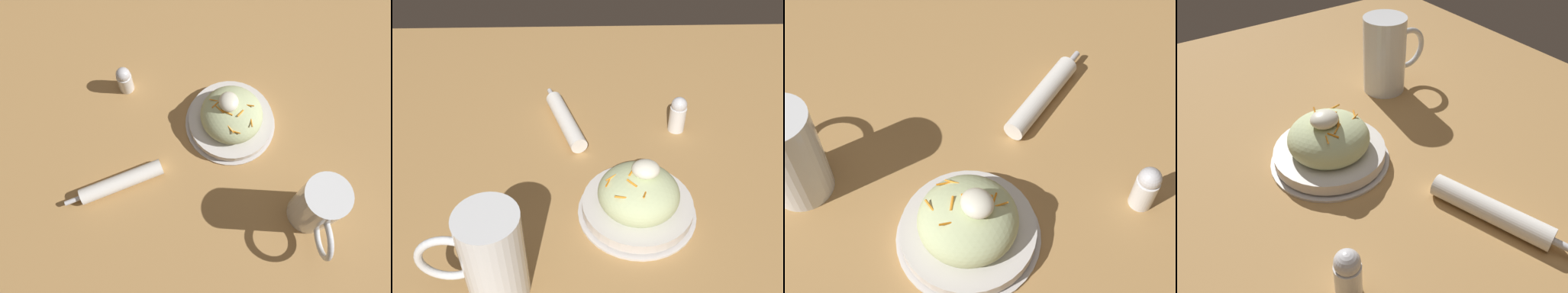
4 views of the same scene
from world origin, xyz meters
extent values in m
plane|color=#B2844C|center=(0.00, 0.00, 0.00)|extent=(1.43, 1.43, 0.00)
cylinder|color=silver|center=(-0.04, -0.05, 0.00)|extent=(0.21, 0.21, 0.01)
cylinder|color=silver|center=(-0.04, -0.05, 0.02)|extent=(0.20, 0.20, 0.02)
ellipsoid|color=beige|center=(-0.04, -0.05, 0.05)|extent=(0.14, 0.14, 0.08)
cylinder|color=orange|center=(-0.07, -0.09, 0.08)|extent=(0.03, 0.00, 0.01)
cylinder|color=orange|center=(-0.01, -0.01, 0.08)|extent=(0.01, 0.02, 0.00)
cylinder|color=orange|center=(-0.05, -0.04, 0.09)|extent=(0.02, 0.03, 0.00)
cylinder|color=orange|center=(-0.03, -0.01, 0.08)|extent=(0.01, 0.02, 0.01)
cylinder|color=orange|center=(-0.04, -0.02, 0.09)|extent=(0.02, 0.02, 0.00)
cylinder|color=orange|center=(-0.03, -0.09, 0.09)|extent=(0.01, 0.02, 0.01)
cylinder|color=orange|center=(-0.09, -0.05, 0.08)|extent=(0.01, 0.03, 0.00)
cylinder|color=orange|center=(-0.05, -0.07, 0.09)|extent=(0.02, 0.02, 0.01)
cylinder|color=orange|center=(-0.09, -0.04, 0.08)|extent=(0.02, 0.01, 0.00)
ellipsoid|color=white|center=(-0.03, -0.04, 0.10)|extent=(0.05, 0.04, 0.03)
cylinder|color=white|center=(-0.26, -0.20, 0.08)|extent=(0.09, 0.09, 0.17)
cylinder|color=gold|center=(-0.26, -0.20, 0.04)|extent=(0.08, 0.08, 0.08)
cylinder|color=white|center=(-0.26, -0.20, 0.08)|extent=(0.08, 0.08, 0.01)
cylinder|color=white|center=(-0.17, 0.20, 0.02)|extent=(0.09, 0.19, 0.04)
cylinder|color=silver|center=(-0.20, 0.31, 0.02)|extent=(0.02, 0.04, 0.01)
cylinder|color=white|center=(0.08, 0.19, 0.03)|extent=(0.04, 0.04, 0.06)
sphere|color=silver|center=(0.08, 0.19, 0.07)|extent=(0.03, 0.03, 0.03)
camera|label=1|loc=(-0.43, 0.06, 0.94)|focal=39.36mm
camera|label=2|loc=(-0.14, -0.60, 0.61)|focal=41.57mm
camera|label=3|loc=(0.27, -0.27, 0.71)|focal=49.93mm
camera|label=4|loc=(0.22, 0.45, 0.48)|focal=37.33mm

